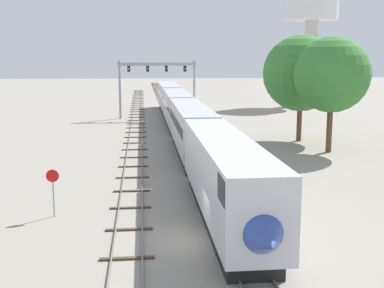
{
  "coord_description": "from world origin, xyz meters",
  "views": [
    {
      "loc": [
        -2.68,
        -24.25,
        9.4
      ],
      "look_at": [
        1.0,
        12.0,
        3.0
      ],
      "focal_mm": 46.4,
      "sensor_mm": 36.0,
      "label": 1
    }
  ],
  "objects": [
    {
      "name": "trackside_tree_mid",
      "position": [
        15.86,
        22.95,
        7.69
      ],
      "size": [
        7.43,
        7.43,
        11.43
      ],
      "color": "brown",
      "rests_on": "ground"
    },
    {
      "name": "stop_sign",
      "position": [
        -8.0,
        4.85,
        1.87
      ],
      "size": [
        0.76,
        0.08,
        2.88
      ],
      "color": "gray",
      "rests_on": "ground"
    },
    {
      "name": "signal_gantry",
      "position": [
        -0.25,
        52.85,
        6.5
      ],
      "size": [
        12.1,
        0.49,
        8.94
      ],
      "color": "#999BA0",
      "rests_on": "ground"
    },
    {
      "name": "passenger_train",
      "position": [
        2.0,
        32.92,
        2.6
      ],
      "size": [
        3.04,
        78.82,
        4.8
      ],
      "color": "silver",
      "rests_on": "ground"
    },
    {
      "name": "ground_plane",
      "position": [
        0.0,
        0.0,
        0.0
      ],
      "size": [
        400.0,
        400.0,
        0.0
      ],
      "primitive_type": "plane",
      "color": "gray"
    },
    {
      "name": "track_main",
      "position": [
        2.0,
        60.0,
        0.07
      ],
      "size": [
        2.6,
        200.0,
        0.16
      ],
      "color": "slate",
      "rests_on": "ground"
    },
    {
      "name": "trackside_tree_left",
      "position": [
        15.01,
        29.85,
        7.62
      ],
      "size": [
        8.46,
        8.46,
        11.86
      ],
      "color": "brown",
      "rests_on": "ground"
    },
    {
      "name": "water_tower",
      "position": [
        30.58,
        72.09,
        17.41
      ],
      "size": [
        10.11,
        10.11,
        22.02
      ],
      "color": "beige",
      "rests_on": "ground"
    },
    {
      "name": "track_near",
      "position": [
        -3.5,
        40.0,
        0.07
      ],
      "size": [
        2.6,
        160.0,
        0.16
      ],
      "color": "slate",
      "rests_on": "ground"
    }
  ]
}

